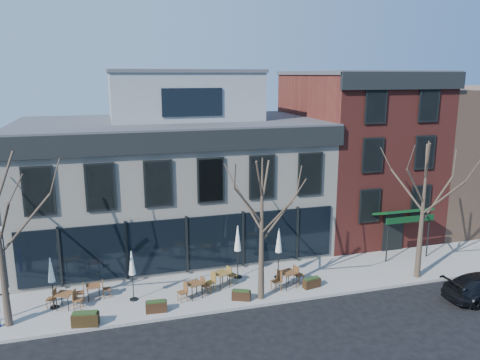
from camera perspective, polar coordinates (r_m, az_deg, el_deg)
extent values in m
plane|color=black|center=(26.68, -6.44, -11.57)|extent=(120.00, 120.00, 0.00)
cube|color=gray|center=(25.45, 1.82, -12.55)|extent=(33.50, 4.70, 0.15)
cube|color=silver|center=(30.09, -8.27, -0.74)|extent=(18.00, 10.00, 8.00)
cube|color=#47474C|center=(29.42, -8.52, 6.95)|extent=(18.30, 10.30, 0.30)
cube|color=black|center=(24.45, -6.83, 4.67)|extent=(18.30, 0.25, 1.10)
cube|color=black|center=(29.67, -26.27, 4.86)|extent=(0.25, 10.30, 1.10)
cube|color=black|center=(25.91, -6.53, -7.79)|extent=(17.20, 0.12, 3.00)
cube|color=black|center=(29.88, -25.41, -6.16)|extent=(0.12, 7.50, 3.00)
cube|color=gray|center=(30.45, -6.99, 10.11)|extent=(9.00, 6.50, 3.00)
cube|color=maroon|center=(34.03, 13.88, 3.15)|extent=(8.00, 10.00, 11.00)
cube|color=#47474C|center=(33.59, 14.40, 12.53)|extent=(8.20, 10.20, 0.25)
cube|color=black|center=(29.29, 19.49, 11.35)|extent=(8.20, 0.25, 1.00)
cube|color=black|center=(29.80, 19.21, -3.66)|extent=(3.20, 1.66, 0.67)
cube|color=black|center=(30.90, 18.14, -6.21)|extent=(1.40, 0.10, 2.50)
cube|color=#8C664C|center=(40.76, 25.43, 3.11)|extent=(12.00, 12.00, 10.00)
cylinder|color=#382B21|center=(22.20, -24.66, -4.86)|extent=(2.23, 0.50, 2.48)
cylinder|color=#382B21|center=(21.11, -26.85, -4.88)|extent=(1.03, 2.04, 2.28)
cone|color=#382B21|center=(22.48, 2.66, -6.15)|extent=(0.34, 0.34, 7.04)
cylinder|color=#382B21|center=(22.79, 4.80, -4.59)|extent=(2.00, 0.46, 2.21)
cylinder|color=#382B21|center=(22.87, 1.03, -3.41)|extent=(0.93, 1.84, 1.91)
cylinder|color=#382B21|center=(21.61, 1.04, -3.12)|extent=(1.61, 0.68, 1.97)
cylinder|color=#382B21|center=(21.59, 4.42, -4.65)|extent=(0.93, 1.83, 2.03)
cone|color=#382B21|center=(26.61, 21.37, -3.54)|extent=(0.34, 0.34, 7.48)
cylinder|color=#382B21|center=(27.22, 22.92, -2.14)|extent=(2.12, 0.48, 2.35)
cylinder|color=#382B21|center=(26.82, 19.64, -1.12)|extent=(0.98, 1.94, 2.03)
cylinder|color=#382B21|center=(25.56, 20.60, -0.74)|extent=(1.71, 0.71, 2.09)
cylinder|color=#382B21|center=(25.97, 23.48, -2.08)|extent=(0.98, 1.94, 2.16)
cube|color=brown|center=(24.07, -20.64, -12.85)|extent=(0.90, 0.90, 0.04)
cylinder|color=black|center=(24.11, -21.48, -13.85)|extent=(0.04, 0.04, 0.72)
cylinder|color=black|center=(23.89, -20.22, -14.00)|extent=(0.04, 0.04, 0.72)
cylinder|color=black|center=(24.57, -20.92, -13.29)|extent=(0.04, 0.04, 0.72)
cylinder|color=black|center=(24.35, -19.68, -13.43)|extent=(0.04, 0.04, 0.72)
cube|color=brown|center=(24.54, -17.47, -12.19)|extent=(0.70, 0.70, 0.04)
cylinder|color=black|center=(24.44, -18.03, -13.25)|extent=(0.04, 0.04, 0.69)
cylinder|color=black|center=(24.45, -16.75, -13.15)|extent=(0.04, 0.04, 0.69)
cylinder|color=black|center=(24.93, -18.07, -12.72)|extent=(0.04, 0.04, 0.69)
cylinder|color=black|center=(24.93, -16.81, -12.63)|extent=(0.04, 0.04, 0.69)
cube|color=brown|center=(23.67, -5.60, -12.43)|extent=(0.91, 0.91, 0.04)
cylinder|color=black|center=(23.49, -5.85, -13.68)|extent=(0.04, 0.04, 0.74)
cylinder|color=black|center=(23.74, -4.61, -13.35)|extent=(0.04, 0.04, 0.74)
cylinder|color=black|center=(23.94, -6.54, -13.16)|extent=(0.04, 0.04, 0.74)
cylinder|color=black|center=(24.19, -5.31, -12.85)|extent=(0.04, 0.04, 0.74)
cube|color=brown|center=(24.62, -2.28, -11.27)|extent=(0.98, 0.98, 0.04)
cylinder|color=black|center=(24.41, -2.43, -12.52)|extent=(0.04, 0.04, 0.77)
cylinder|color=black|center=(24.73, -1.28, -12.16)|extent=(0.04, 0.04, 0.77)
cylinder|color=black|center=(24.85, -3.26, -12.05)|extent=(0.04, 0.04, 0.77)
cylinder|color=black|center=(25.17, -2.13, -11.70)|extent=(0.04, 0.04, 0.77)
cube|color=brown|center=(24.71, 5.85, -11.13)|extent=(0.97, 0.97, 0.05)
cylinder|color=black|center=(24.48, 5.69, -12.44)|extent=(0.05, 0.05, 0.81)
cylinder|color=black|center=(24.84, 6.88, -12.09)|extent=(0.05, 0.05, 0.81)
cylinder|color=black|center=(24.93, 4.79, -11.93)|extent=(0.05, 0.05, 0.81)
cylinder|color=black|center=(25.29, 5.97, -11.59)|extent=(0.05, 0.05, 0.81)
cylinder|color=black|center=(24.58, -21.68, -14.20)|extent=(0.40, 0.40, 0.06)
cylinder|color=black|center=(24.17, -21.88, -12.12)|extent=(0.05, 0.05, 2.02)
cone|color=white|center=(23.81, -22.06, -10.11)|extent=(0.33, 0.33, 1.19)
cylinder|color=black|center=(24.22, -12.82, -13.99)|extent=(0.41, 0.41, 0.06)
cylinder|color=black|center=(23.80, -12.94, -11.86)|extent=(0.05, 0.05, 2.04)
cone|color=silver|center=(23.43, -13.05, -9.79)|extent=(0.33, 0.33, 1.21)
cylinder|color=black|center=(26.01, -0.28, -11.71)|extent=(0.47, 0.47, 0.06)
cylinder|color=black|center=(25.55, -0.28, -9.36)|extent=(0.05, 0.05, 2.37)
cone|color=silver|center=(25.17, -0.28, -7.08)|extent=(0.39, 0.39, 1.40)
cylinder|color=black|center=(26.06, 4.67, -11.71)|extent=(0.45, 0.45, 0.06)
cylinder|color=black|center=(25.62, 4.71, -9.47)|extent=(0.05, 0.05, 2.26)
cone|color=silver|center=(25.25, 4.75, -7.32)|extent=(0.37, 0.37, 1.33)
cube|color=#302210|center=(22.47, -18.32, -15.84)|extent=(1.21, 0.66, 0.57)
cube|color=#1E3314|center=(22.32, -18.38, -15.14)|extent=(1.08, 0.55, 0.09)
cube|color=#321E10|center=(22.84, -10.16, -14.98)|extent=(1.01, 0.47, 0.49)
cube|color=#1E3314|center=(22.72, -10.19, -14.39)|extent=(0.90, 0.38, 0.08)
cube|color=black|center=(23.57, 0.15, -13.89)|extent=(0.98, 0.70, 0.46)
cube|color=#1E3314|center=(23.47, 0.15, -13.36)|extent=(0.87, 0.60, 0.07)
cube|color=black|center=(25.09, 8.74, -12.32)|extent=(0.99, 0.55, 0.47)
cube|color=#1E3314|center=(24.98, 8.76, -11.79)|extent=(0.89, 0.46, 0.08)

